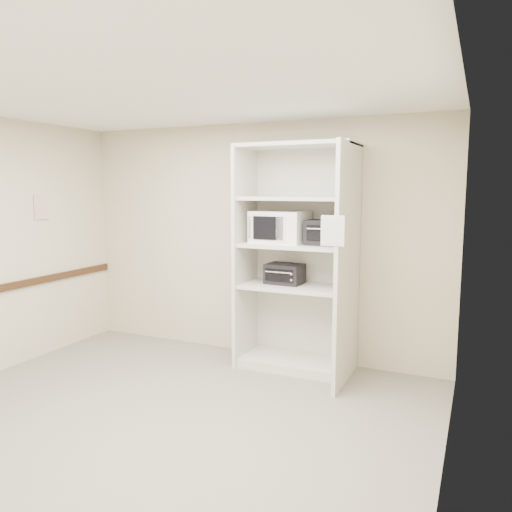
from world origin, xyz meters
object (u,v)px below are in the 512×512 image
at_px(shelving_unit, 300,266).
at_px(toaster_oven_upper, 329,232).
at_px(toaster_oven_lower, 285,274).
at_px(microwave, 280,227).

bearing_deg(shelving_unit, toaster_oven_upper, 7.03).
bearing_deg(toaster_oven_upper, toaster_oven_lower, 179.49).
xyz_separation_m(shelving_unit, toaster_oven_lower, (-0.19, 0.04, -0.10)).
distance_m(shelving_unit, toaster_oven_lower, 0.22).
bearing_deg(microwave, toaster_oven_upper, 4.21).
relative_size(microwave, toaster_oven_lower, 1.46).
distance_m(microwave, toaster_oven_lower, 0.52).
height_order(microwave, toaster_oven_upper, microwave).
xyz_separation_m(shelving_unit, toaster_oven_upper, (0.30, 0.04, 0.37)).
bearing_deg(shelving_unit, toaster_oven_lower, 168.63).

